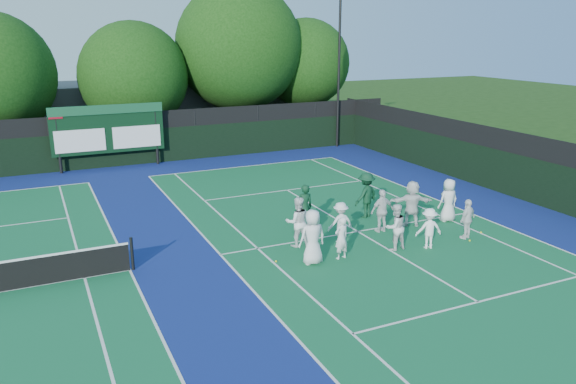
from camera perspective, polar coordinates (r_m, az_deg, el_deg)
name	(u,v)px	position (r m, az deg, el deg)	size (l,w,h in m)	color
ground	(372,240)	(20.81, 8.54, -4.87)	(120.00, 120.00, 0.00)	#1A370F
court_apron	(206,257)	(19.27, -8.36, -6.58)	(34.00, 32.00, 0.01)	navy
near_court	(358,231)	(21.59, 7.09, -4.00)	(11.05, 23.85, 0.01)	#125A33
back_fence	(127,142)	(33.05, -16.07, 4.92)	(34.00, 0.08, 3.00)	black
divider_fence_right	(534,173)	(26.93, 23.69, 1.77)	(0.08, 32.00, 3.00)	black
scoreboard	(108,130)	(32.36, -17.83, 6.06)	(6.00, 0.21, 3.55)	black
clubhouse	(164,109)	(41.45, -12.48, 8.20)	(18.00, 6.00, 4.00)	#535257
light_pole_right	(339,49)	(36.78, 5.24, 14.29)	(1.20, 0.30, 10.12)	black
tree_c	(136,79)	(36.37, -15.18, 11.04)	(6.61, 6.61, 8.03)	black
tree_d	(241,51)	(38.08, -4.82, 14.13)	(8.26, 8.26, 10.50)	black
tree_e	(307,65)	(40.09, 1.96, 12.75)	(6.06, 6.06, 8.29)	black
tennis_ball_0	(309,237)	(20.79, 2.16, -4.61)	(0.07, 0.07, 0.07)	yellow
tennis_ball_1	(342,224)	(22.23, 5.51, -3.29)	(0.07, 0.07, 0.07)	yellow
tennis_ball_2	(481,232)	(22.48, 19.01, -3.90)	(0.07, 0.07, 0.07)	yellow
tennis_ball_3	(276,261)	(18.68, -1.23, -7.05)	(0.07, 0.07, 0.07)	yellow
tennis_ball_5	(470,241)	(21.49, 17.98, -4.72)	(0.07, 0.07, 0.07)	yellow
player_front_0	(312,237)	(18.28, 2.50, -4.60)	(0.90, 0.59, 1.85)	silver
player_front_1	(341,238)	(18.80, 5.44, -4.68)	(0.53, 0.35, 1.47)	silver
player_front_2	(395,227)	(19.82, 10.84, -3.51)	(0.80, 0.63, 1.65)	silver
player_front_3	(429,228)	(20.22, 14.12, -3.61)	(0.94, 0.54, 1.46)	white
player_front_4	(467,219)	(21.53, 17.76, -2.63)	(0.88, 0.37, 1.50)	silver
player_back_0	(298,222)	(19.74, 0.98, -3.06)	(0.88, 0.68, 1.81)	white
player_back_1	(340,222)	(20.25, 5.35, -3.09)	(0.97, 0.56, 1.50)	silver
player_back_2	(382,211)	(21.46, 9.54, -1.90)	(0.98, 0.41, 1.67)	silver
player_back_3	(412,203)	(22.34, 12.47, -1.14)	(1.69, 0.54, 1.82)	silver
player_back_4	(448,200)	(23.26, 15.99, -0.81)	(0.85, 0.55, 1.74)	silver
coach_left	(304,207)	(21.37, 1.68, -1.57)	(0.66, 0.43, 1.80)	#0E341D
coach_right	(366,195)	(23.02, 7.93, -0.33)	(1.22, 0.70, 1.88)	#0F3720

